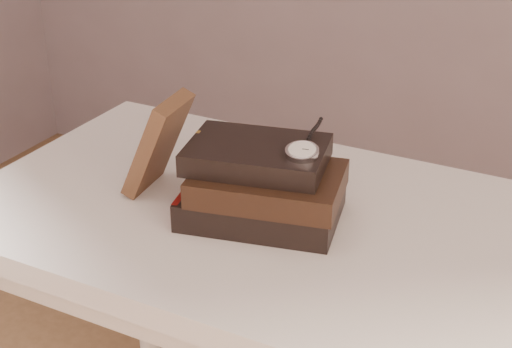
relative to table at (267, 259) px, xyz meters
The scene contains 5 objects.
table is the anchor object (origin of this frame).
book_stack 0.15m from the table, 88.29° to the right, with size 0.28×0.22×0.12m.
journal 0.27m from the table, behind, with size 0.03×0.11×0.18m, color #402618.
pocket_watch 0.23m from the table, 12.04° to the right, with size 0.06×0.16×0.02m.
eyeglasses 0.20m from the table, 157.66° to the left, with size 0.12×0.14×0.05m.
Camera 1 is at (0.48, -0.62, 1.36)m, focal length 53.33 mm.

